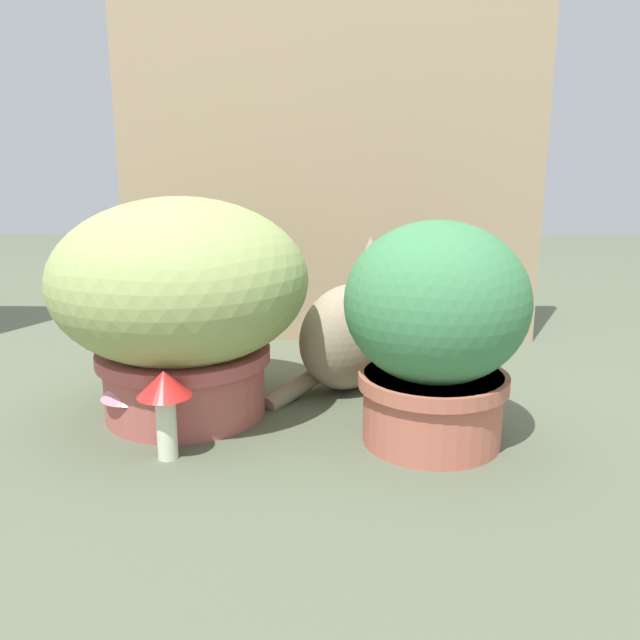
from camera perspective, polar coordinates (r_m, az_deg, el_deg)
The scene contains 7 objects.
ground_plane at distance 1.24m, azimuth -3.27°, elevation -8.60°, with size 6.00×6.00×0.00m, color #555F49.
cardboard_backdrop at distance 1.70m, azimuth 0.89°, elevation 13.01°, with size 1.07×0.03×0.89m, color tan.
grass_planter at distance 1.23m, azimuth -11.86°, elevation 1.87°, with size 0.46×0.46×0.41m.
leafy_planter at distance 1.10m, azimuth 9.90°, elevation -0.69°, with size 0.30×0.30×0.38m.
cat at distance 1.39m, azimuth 3.04°, elevation -0.81°, with size 0.32×0.32×0.32m.
mushroom_ornament_pink at distance 1.21m, azimuth -15.96°, elevation -5.41°, with size 0.11×0.11×0.12m.
mushroom_ornament_red at distance 1.08m, azimuth -13.23°, elevation -6.31°, with size 0.09×0.09×0.15m.
Camera 1 is at (0.10, -1.14, 0.47)m, focal length 37.15 mm.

